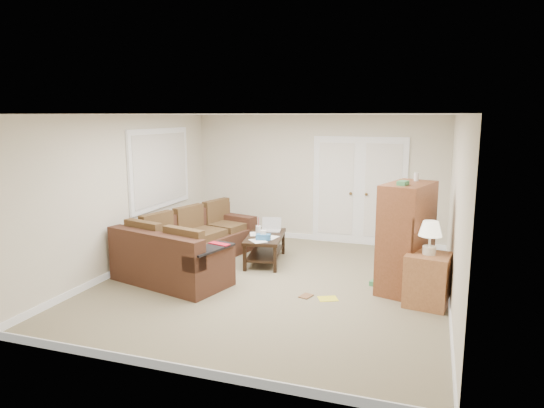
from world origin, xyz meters
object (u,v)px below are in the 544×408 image
(coffee_table, at_px, (265,247))
(side_cabinet, at_px, (428,275))
(tv_armoire, at_px, (406,237))
(sectional_sofa, at_px, (188,249))

(coffee_table, distance_m, side_cabinet, 2.91)
(coffee_table, height_order, tv_armoire, tv_armoire)
(sectional_sofa, xyz_separation_m, tv_armoire, (3.43, 0.11, 0.46))
(sectional_sofa, xyz_separation_m, side_cabinet, (3.76, -0.39, 0.09))
(sectional_sofa, height_order, tv_armoire, tv_armoire)
(coffee_table, bearing_deg, tv_armoire, -25.75)
(sectional_sofa, bearing_deg, tv_armoire, 16.72)
(coffee_table, bearing_deg, side_cabinet, -33.56)
(coffee_table, height_order, side_cabinet, side_cabinet)
(sectional_sofa, bearing_deg, coffee_table, 49.96)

